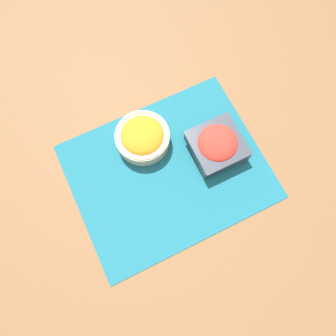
# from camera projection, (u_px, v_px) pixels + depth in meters

# --- Properties ---
(ground_plane) EXTENTS (3.00, 3.00, 0.00)m
(ground_plane) POSITION_uv_depth(u_px,v_px,m) (168.00, 171.00, 0.97)
(ground_plane) COLOR brown
(placemat) EXTENTS (0.56, 0.44, 0.00)m
(placemat) POSITION_uv_depth(u_px,v_px,m) (168.00, 171.00, 0.97)
(placemat) COLOR #195B6B
(placemat) RESTS_ON ground_plane
(carrot_bowl) EXTENTS (0.16, 0.16, 0.07)m
(carrot_bowl) POSITION_uv_depth(u_px,v_px,m) (143.00, 137.00, 0.96)
(carrot_bowl) COLOR #C6B28E
(carrot_bowl) RESTS_ON placemat
(tomato_bowl) EXTENTS (0.15, 0.15, 0.07)m
(tomato_bowl) POSITION_uv_depth(u_px,v_px,m) (216.00, 144.00, 0.95)
(tomato_bowl) COLOR #333842
(tomato_bowl) RESTS_ON placemat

